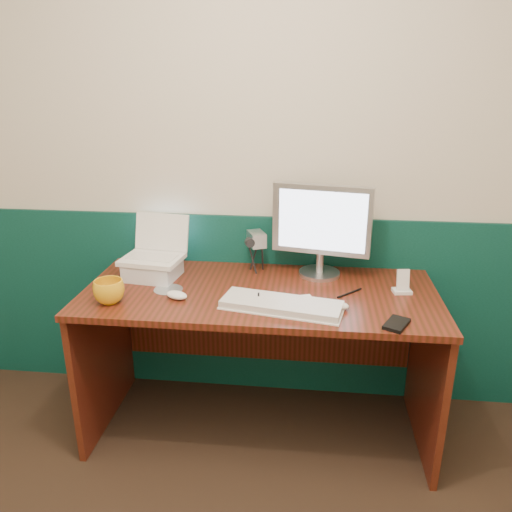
# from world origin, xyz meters

# --- Properties ---
(back_wall) EXTENTS (3.50, 0.04, 2.50)m
(back_wall) POSITION_xyz_m (0.00, 1.75, 1.25)
(back_wall) COLOR beige
(back_wall) RESTS_ON ground
(wainscot) EXTENTS (3.48, 0.02, 1.00)m
(wainscot) POSITION_xyz_m (0.00, 1.74, 0.50)
(wainscot) COLOR #07332B
(wainscot) RESTS_ON ground
(desk) EXTENTS (1.60, 0.70, 0.75)m
(desk) POSITION_xyz_m (0.12, 1.38, 0.38)
(desk) COLOR #39190A
(desk) RESTS_ON ground
(laptop_riser) EXTENTS (0.26, 0.23, 0.08)m
(laptop_riser) POSITION_xyz_m (-0.41, 1.48, 0.79)
(laptop_riser) COLOR silver
(laptop_riser) RESTS_ON desk
(laptop) EXTENTS (0.30, 0.24, 0.23)m
(laptop) POSITION_xyz_m (-0.41, 1.48, 0.95)
(laptop) COLOR white
(laptop) RESTS_ON laptop_riser
(monitor) EXTENTS (0.48, 0.22, 0.47)m
(monitor) POSITION_xyz_m (0.39, 1.60, 0.98)
(monitor) COLOR #B8B8BE
(monitor) RESTS_ON desk
(keyboard) EXTENTS (0.52, 0.26, 0.03)m
(keyboard) POSITION_xyz_m (0.23, 1.20, 0.76)
(keyboard) COLOR silver
(keyboard) RESTS_ON desk
(mouse_right) EXTENTS (0.11, 0.07, 0.04)m
(mouse_right) POSITION_xyz_m (0.45, 1.22, 0.77)
(mouse_right) COLOR white
(mouse_right) RESTS_ON desk
(mouse_left) EXTENTS (0.12, 0.10, 0.03)m
(mouse_left) POSITION_xyz_m (-0.23, 1.25, 0.77)
(mouse_left) COLOR white
(mouse_left) RESTS_ON desk
(mug) EXTENTS (0.16, 0.16, 0.10)m
(mug) POSITION_xyz_m (-0.51, 1.18, 0.80)
(mug) COLOR gold
(mug) RESTS_ON desk
(camcorder) EXTENTS (0.12, 0.14, 0.18)m
(camcorder) POSITION_xyz_m (0.08, 1.62, 0.84)
(camcorder) COLOR #B8B8BD
(camcorder) RESTS_ON desk
(cd_spindle) EXTENTS (0.13, 0.13, 0.03)m
(cd_spindle) POSITION_xyz_m (0.13, 1.24, 0.76)
(cd_spindle) COLOR silver
(cd_spindle) RESTS_ON desk
(cd_loose_a) EXTENTS (0.13, 0.13, 0.00)m
(cd_loose_a) POSITION_xyz_m (-0.30, 1.34, 0.75)
(cd_loose_a) COLOR silver
(cd_loose_a) RESTS_ON desk
(pen) EXTENTS (0.12, 0.12, 0.01)m
(pen) POSITION_xyz_m (0.52, 1.39, 0.75)
(pen) COLOR black
(pen) RESTS_ON desk
(papers) EXTENTS (0.16, 0.13, 0.00)m
(papers) POSITION_xyz_m (0.30, 1.29, 0.75)
(papers) COLOR white
(papers) RESTS_ON desk
(dock) EXTENTS (0.09, 0.07, 0.02)m
(dock) POSITION_xyz_m (0.76, 1.43, 0.76)
(dock) COLOR white
(dock) RESTS_ON desk
(music_player) EXTENTS (0.06, 0.04, 0.10)m
(music_player) POSITION_xyz_m (0.76, 1.43, 0.81)
(music_player) COLOR white
(music_player) RESTS_ON dock
(pda) EXTENTS (0.12, 0.15, 0.01)m
(pda) POSITION_xyz_m (0.68, 1.10, 0.76)
(pda) COLOR black
(pda) RESTS_ON desk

